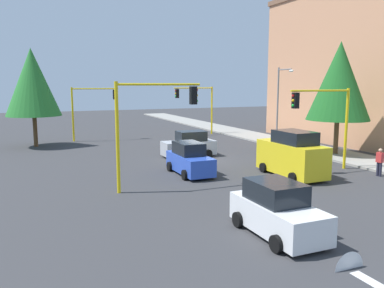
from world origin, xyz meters
TOP-DOWN VIEW (x-y plane):
  - ground_plane at (0.00, 0.00)m, footprint 120.00×120.00m
  - sidewalk_kerb at (-5.00, 10.50)m, footprint 80.00×4.00m
  - lane_arrow_near at (11.51, -3.00)m, footprint 2.40×1.10m
  - lane_arrow_mid at (17.51, -3.00)m, footprint 2.40×1.10m
  - apartment_block at (-2.18, 18.50)m, footprint 21.62×9.30m
  - traffic_signal_near_right at (6.00, -5.69)m, footprint 0.36×4.59m
  - traffic_signal_far_right at (-14.00, -5.63)m, footprint 0.36×4.59m
  - traffic_signal_near_left at (6.00, 5.63)m, footprint 0.36×4.59m
  - traffic_signal_far_left at (-14.00, 5.64)m, footprint 0.36×4.59m
  - street_lamp_curbside at (-3.61, 9.20)m, footprint 2.15×0.28m
  - tree_roadside_near at (2.00, 10.50)m, footprint 4.77×4.77m
  - tree_opposite_side at (-12.00, -11.00)m, footprint 4.73×4.73m
  - delivery_van_yellow at (6.37, 2.96)m, footprint 4.80×2.22m
  - car_silver at (-2.00, -0.25)m, footprint 2.00×4.05m
  - car_blue at (3.46, -2.52)m, footprint 4.16×1.95m
  - car_white at (13.84, -3.38)m, footprint 4.09×2.09m
  - pedestrian_crossing at (8.51, 7.81)m, footprint 0.40×0.24m

SIDE VIEW (x-z plane):
  - ground_plane at x=0.00m, z-range 0.00..0.00m
  - lane_arrow_near at x=11.51m, z-range -0.54..0.56m
  - lane_arrow_mid at x=17.51m, z-range -0.54..0.56m
  - sidewalk_kerb at x=-5.00m, z-range 0.00..0.15m
  - car_blue at x=3.46m, z-range -0.09..1.88m
  - car_silver at x=-2.00m, z-range -0.09..1.88m
  - car_white at x=13.84m, z-range -0.09..1.89m
  - pedestrian_crossing at x=8.51m, z-range 0.06..1.76m
  - delivery_van_yellow at x=6.37m, z-range -0.11..2.67m
  - traffic_signal_far_right at x=-14.00m, z-range 1.11..6.36m
  - traffic_signal_near_left at x=6.00m, z-range 1.11..6.38m
  - traffic_signal_far_left at x=-14.00m, z-range 1.12..6.41m
  - traffic_signal_near_right at x=6.00m, z-range 1.17..6.82m
  - street_lamp_curbside at x=-3.61m, z-range 0.85..7.85m
  - tree_opposite_side at x=-12.00m, z-range 1.37..10.04m
  - tree_roadside_near at x=2.00m, z-range 1.38..10.13m
  - apartment_block at x=-2.18m, z-range 0.01..14.61m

